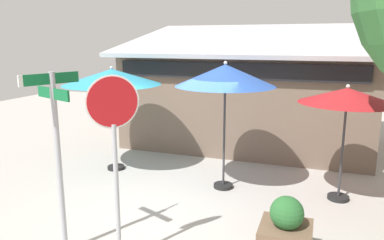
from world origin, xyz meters
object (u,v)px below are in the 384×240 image
(stop_sign, at_px, (114,136))
(patio_umbrella_royal_blue_center, at_px, (225,76))
(patio_umbrella_crimson_right, at_px, (347,97))
(sidewalk_planter, at_px, (286,233))
(patio_umbrella_teal_left, at_px, (112,78))
(street_sign_post, at_px, (57,145))

(stop_sign, xyz_separation_m, patio_umbrella_royal_blue_center, (0.75, 3.32, 0.57))
(patio_umbrella_crimson_right, bearing_deg, sidewalk_planter, -108.80)
(stop_sign, relative_size, patio_umbrella_royal_blue_center, 0.99)
(patio_umbrella_teal_left, xyz_separation_m, sidewalk_planter, (4.58, -2.61, -2.00))
(street_sign_post, bearing_deg, stop_sign, 2.50)
(street_sign_post, xyz_separation_m, patio_umbrella_crimson_right, (4.19, 3.56, 0.43))
(patio_umbrella_royal_blue_center, xyz_separation_m, sidewalk_planter, (1.60, -2.34, -2.15))
(street_sign_post, distance_m, sidewalk_planter, 3.74)
(stop_sign, distance_m, patio_umbrella_crimson_right, 4.77)
(patio_umbrella_royal_blue_center, bearing_deg, street_sign_post, -117.16)
(street_sign_post, relative_size, patio_umbrella_royal_blue_center, 1.00)
(patio_umbrella_teal_left, bearing_deg, patio_umbrella_crimson_right, -0.85)
(patio_umbrella_teal_left, relative_size, patio_umbrella_crimson_right, 1.10)
(patio_umbrella_royal_blue_center, height_order, sidewalk_planter, patio_umbrella_royal_blue_center)
(street_sign_post, distance_m, patio_umbrella_royal_blue_center, 3.86)
(patio_umbrella_crimson_right, relative_size, sidewalk_planter, 2.48)
(stop_sign, xyz_separation_m, patio_umbrella_teal_left, (-2.22, 3.59, 0.42))
(patio_umbrella_teal_left, relative_size, sidewalk_planter, 2.72)
(street_sign_post, height_order, stop_sign, street_sign_post)
(stop_sign, relative_size, patio_umbrella_teal_left, 1.06)
(street_sign_post, relative_size, patio_umbrella_crimson_right, 1.17)
(street_sign_post, xyz_separation_m, sidewalk_planter, (3.33, 1.02, -1.36))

